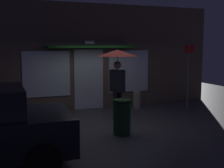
{
  "coord_description": "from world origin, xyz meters",
  "views": [
    {
      "loc": [
        -3.35,
        -8.5,
        2.37
      ],
      "look_at": [
        0.18,
        0.33,
        1.14
      ],
      "focal_mm": 48.86,
      "sensor_mm": 36.0,
      "label": 1
    }
  ],
  "objects_px": {
    "person_with_umbrella": "(117,63)",
    "street_sign_post": "(188,72)",
    "sidewalk_bollard": "(137,100)",
    "trash_bin": "(122,117)"
  },
  "relations": [
    {
      "from": "sidewalk_bollard",
      "to": "street_sign_post",
      "type": "bearing_deg",
      "value": -27.46
    },
    {
      "from": "trash_bin",
      "to": "sidewalk_bollard",
      "type": "bearing_deg",
      "value": 56.76
    },
    {
      "from": "person_with_umbrella",
      "to": "sidewalk_bollard",
      "type": "relative_size",
      "value": 3.37
    },
    {
      "from": "street_sign_post",
      "to": "trash_bin",
      "type": "height_order",
      "value": "street_sign_post"
    },
    {
      "from": "sidewalk_bollard",
      "to": "trash_bin",
      "type": "xyz_separation_m",
      "value": [
        -1.87,
        -2.85,
        0.14
      ]
    },
    {
      "from": "person_with_umbrella",
      "to": "street_sign_post",
      "type": "height_order",
      "value": "street_sign_post"
    },
    {
      "from": "street_sign_post",
      "to": "trash_bin",
      "type": "distance_m",
      "value": 4.15
    },
    {
      "from": "trash_bin",
      "to": "street_sign_post",
      "type": "bearing_deg",
      "value": 29.64
    },
    {
      "from": "street_sign_post",
      "to": "sidewalk_bollard",
      "type": "relative_size",
      "value": 3.76
    },
    {
      "from": "sidewalk_bollard",
      "to": "trash_bin",
      "type": "distance_m",
      "value": 3.41
    }
  ]
}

